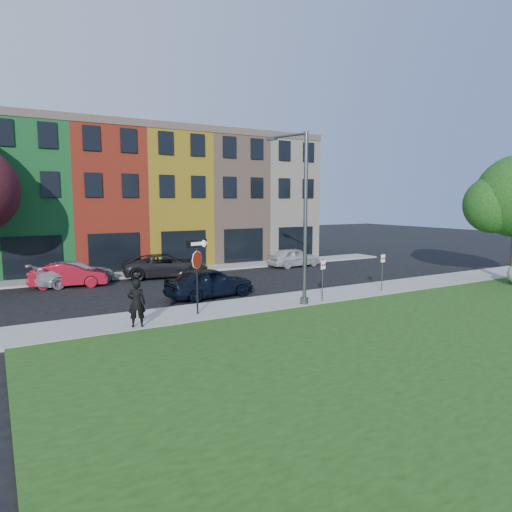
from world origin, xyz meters
TOP-DOWN VIEW (x-y plane):
  - ground at (0.00, 0.00)m, footprint 120.00×120.00m
  - sidewalk_near at (2.00, 3.00)m, footprint 40.00×3.00m
  - sidewalk_far at (-3.00, 15.00)m, footprint 40.00×2.40m
  - rowhouse_block at (-2.50, 21.18)m, footprint 30.00×10.12m
  - stop_sign at (-4.65, 2.58)m, footprint 1.03×0.30m
  - man at (-7.46, 1.90)m, footprint 0.92×0.82m
  - sedan_near at (-2.57, 5.95)m, footprint 2.84×5.03m
  - parked_car_red at (-8.42, 12.69)m, footprint 3.27×4.89m
  - parked_car_silver at (-8.03, 13.32)m, footprint 4.93×6.09m
  - parked_car_dark at (-2.43, 13.18)m, footprint 4.52×6.41m
  - parked_car_white at (7.58, 12.97)m, footprint 2.20×4.42m
  - street_lamp at (0.45, 2.10)m, footprint 1.00×2.51m
  - parking_sign_a at (1.58, 1.89)m, footprint 0.32×0.11m
  - parking_sign_b at (5.96, 2.29)m, footprint 0.32×0.10m

SIDE VIEW (x-z plane):
  - ground at x=0.00m, z-range 0.00..0.00m
  - sidewalk_near at x=2.00m, z-range 0.00..0.12m
  - sidewalk_far at x=-3.00m, z-range 0.00..0.12m
  - parked_car_red at x=-8.42m, z-range 0.00..1.41m
  - parked_car_silver at x=-8.03m, z-range 0.00..1.42m
  - parked_car_white at x=7.58m, z-range 0.00..1.44m
  - parked_car_dark at x=-2.43m, z-range 0.00..1.53m
  - sedan_near at x=-2.57m, z-range 0.00..1.58m
  - man at x=-7.46m, z-range 0.12..1.98m
  - parking_sign_b at x=5.96m, z-range 0.39..2.45m
  - parking_sign_a at x=1.58m, z-range 0.39..2.46m
  - stop_sign at x=-4.65m, z-range 0.80..4.01m
  - street_lamp at x=0.45m, z-range 0.15..8.14m
  - rowhouse_block at x=-2.50m, z-range -0.01..9.99m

